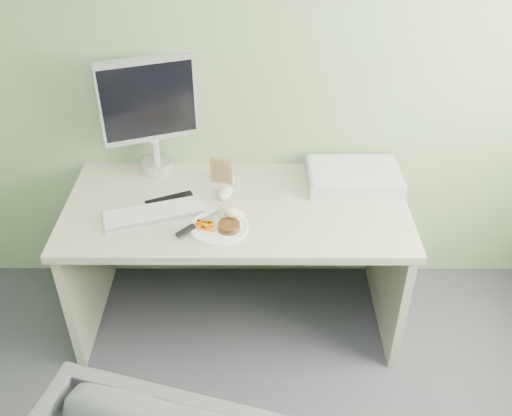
{
  "coord_description": "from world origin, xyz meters",
  "views": [
    {
      "loc": [
        0.1,
        -0.54,
        2.27
      ],
      "look_at": [
        0.09,
        1.5,
        0.8
      ],
      "focal_mm": 40.0,
      "sensor_mm": 36.0,
      "label": 1
    }
  ],
  "objects_px": {
    "plate": "(219,227)",
    "monitor": "(152,110)",
    "desk": "(237,236)",
    "scanner": "(354,177)"
  },
  "relations": [
    {
      "from": "plate",
      "to": "scanner",
      "type": "bearing_deg",
      "value": 30.02
    },
    {
      "from": "desk",
      "to": "monitor",
      "type": "xyz_separation_m",
      "value": [
        -0.41,
        0.32,
        0.52
      ]
    },
    {
      "from": "plate",
      "to": "scanner",
      "type": "distance_m",
      "value": 0.74
    },
    {
      "from": "desk",
      "to": "monitor",
      "type": "bearing_deg",
      "value": 142.08
    },
    {
      "from": "plate",
      "to": "scanner",
      "type": "height_order",
      "value": "scanner"
    },
    {
      "from": "plate",
      "to": "monitor",
      "type": "bearing_deg",
      "value": 124.24
    },
    {
      "from": "desk",
      "to": "monitor",
      "type": "relative_size",
      "value": 2.71
    },
    {
      "from": "desk",
      "to": "plate",
      "type": "distance_m",
      "value": 0.27
    },
    {
      "from": "plate",
      "to": "monitor",
      "type": "height_order",
      "value": "monitor"
    },
    {
      "from": "scanner",
      "to": "monitor",
      "type": "relative_size",
      "value": 0.76
    }
  ]
}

